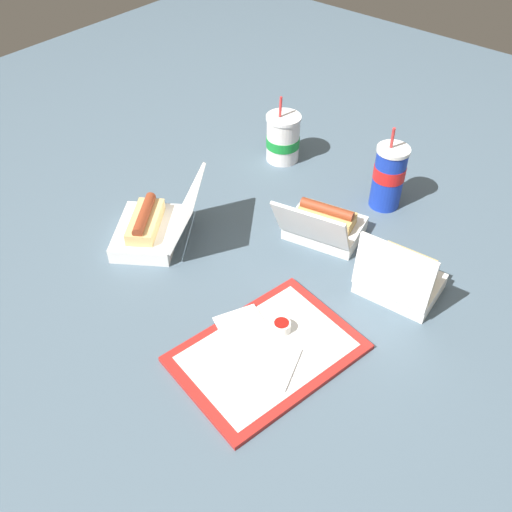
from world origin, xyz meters
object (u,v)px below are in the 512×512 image
at_px(clamshell_sandwich_corner, 400,278).
at_px(soda_cup_left, 389,176).
at_px(plastic_fork, 291,369).
at_px(ketchup_cup, 281,326).
at_px(clamshell_hotdog_center, 324,224).
at_px(clamshell_hotdog_back, 152,227).
at_px(food_tray, 267,353).
at_px(soda_cup_center, 283,138).

bearing_deg(clamshell_sandwich_corner, soda_cup_left, -143.97).
bearing_deg(plastic_fork, ketchup_cup, -150.00).
relative_size(ketchup_cup, clamshell_hotdog_center, 0.16).
bearing_deg(clamshell_hotdog_back, clamshell_hotdog_center, 131.31).
height_order(food_tray, clamshell_hotdog_back, clamshell_hotdog_back).
xyz_separation_m(ketchup_cup, clamshell_hotdog_center, (-0.32, -0.12, 0.01)).
xyz_separation_m(clamshell_hotdog_center, soda_cup_left, (-0.22, 0.05, 0.05)).
relative_size(ketchup_cup, clamshell_hotdog_back, 0.14).
height_order(ketchup_cup, clamshell_hotdog_back, clamshell_hotdog_back).
xyz_separation_m(clamshell_hotdog_center, soda_cup_center, (-0.22, -0.31, 0.03)).
relative_size(plastic_fork, clamshell_sandwich_corner, 0.58).
bearing_deg(clamshell_hotdog_center, soda_cup_left, 167.29).
relative_size(plastic_fork, clamshell_hotdog_back, 0.37).
bearing_deg(food_tray, soda_cup_center, -144.30).
height_order(clamshell_hotdog_center, soda_cup_left, soda_cup_left).
xyz_separation_m(ketchup_cup, soda_cup_left, (-0.55, -0.07, 0.07)).
bearing_deg(ketchup_cup, soda_cup_left, -172.77).
bearing_deg(clamshell_hotdog_back, food_tray, 77.78).
height_order(plastic_fork, clamshell_sandwich_corner, clamshell_sandwich_corner).
bearing_deg(plastic_fork, soda_cup_center, -159.60).
bearing_deg(ketchup_cup, clamshell_hotdog_back, -94.70).
bearing_deg(food_tray, soda_cup_left, -172.37).
xyz_separation_m(food_tray, clamshell_hotdog_center, (-0.39, -0.13, 0.03)).
xyz_separation_m(ketchup_cup, plastic_fork, (0.07, 0.08, -0.01)).
bearing_deg(soda_cup_center, clamshell_hotdog_center, 54.09).
bearing_deg(clamshell_sandwich_corner, clamshell_hotdog_back, -67.44).
distance_m(clamshell_hotdog_center, clamshell_sandwich_corner, 0.25).
distance_m(clamshell_hotdog_center, clamshell_hotdog_back, 0.44).
bearing_deg(food_tray, clamshell_hotdog_center, -161.25).
bearing_deg(soda_cup_center, clamshell_sandwich_corner, 63.89).
relative_size(clamshell_hotdog_back, soda_cup_left, 1.23).
relative_size(clamshell_sandwich_corner, clamshell_hotdog_back, 0.64).
relative_size(plastic_fork, soda_cup_center, 0.54).
relative_size(food_tray, clamshell_sandwich_corner, 2.19).
height_order(clamshell_hotdog_center, clamshell_sandwich_corner, clamshell_sandwich_corner).
bearing_deg(clamshell_sandwich_corner, plastic_fork, -7.92).
height_order(food_tray, clamshell_sandwich_corner, clamshell_sandwich_corner).
bearing_deg(plastic_fork, food_tray, -114.53).
height_order(clamshell_sandwich_corner, clamshell_hotdog_back, clamshell_sandwich_corner).
bearing_deg(ketchup_cup, clamshell_sandwich_corner, 155.14).
distance_m(food_tray, plastic_fork, 0.07).
distance_m(plastic_fork, clamshell_hotdog_center, 0.44).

